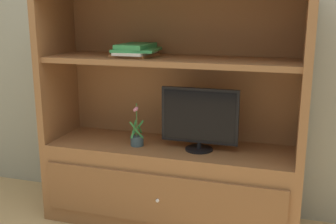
% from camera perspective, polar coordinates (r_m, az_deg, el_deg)
% --- Properties ---
extents(painted_rear_wall, '(6.00, 0.10, 2.80)m').
position_cam_1_polar(painted_rear_wall, '(3.01, 2.30, 12.58)').
color(painted_rear_wall, gray).
rests_on(painted_rear_wall, ground_plane).
extents(media_console, '(1.76, 0.55, 1.59)m').
position_cam_1_polar(media_console, '(2.86, 0.35, -6.20)').
color(media_console, brown).
rests_on(media_console, ground_plane).
extents(tv_monitor, '(0.51, 0.18, 0.42)m').
position_cam_1_polar(tv_monitor, '(2.68, 4.43, -0.91)').
color(tv_monitor, black).
rests_on(tv_monitor, media_console).
extents(potted_plant, '(0.10, 0.09, 0.30)m').
position_cam_1_polar(potted_plant, '(2.81, -4.36, -3.65)').
color(potted_plant, '#384C56').
rests_on(potted_plant, media_console).
extents(magazine_stack, '(0.31, 0.34, 0.09)m').
position_cam_1_polar(magazine_stack, '(2.77, -4.52, 8.61)').
color(magazine_stack, '#A56638').
rests_on(magazine_stack, media_console).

